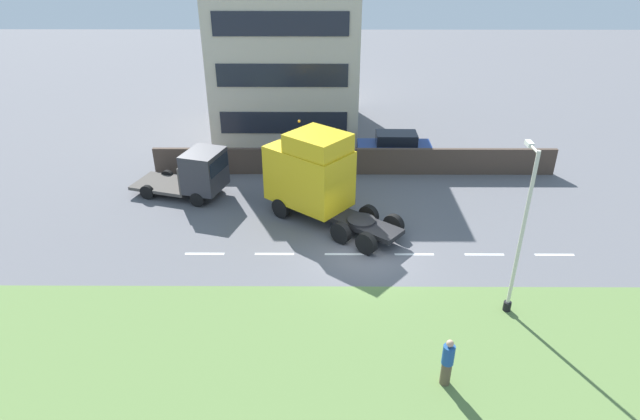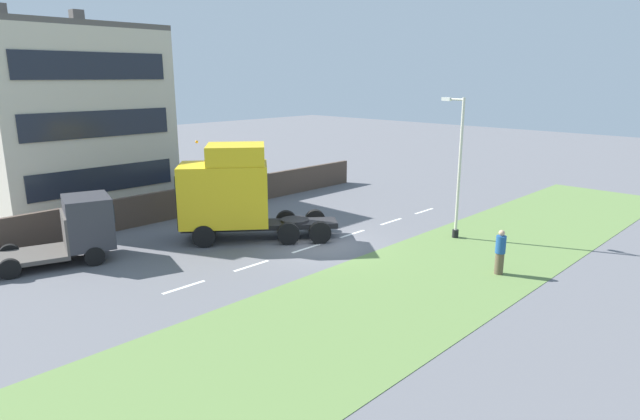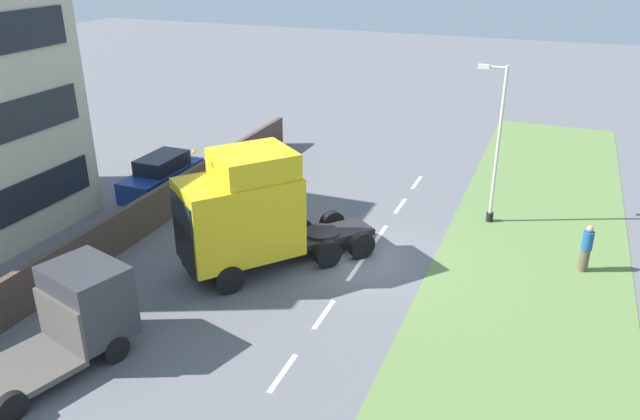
{
  "view_description": "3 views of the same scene",
  "coord_description": "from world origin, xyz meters",
  "px_view_note": "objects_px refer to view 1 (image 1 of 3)",
  "views": [
    {
      "loc": [
        -20.6,
        1.91,
        13.26
      ],
      "look_at": [
        0.37,
        2.01,
        2.09
      ],
      "focal_mm": 30.0,
      "sensor_mm": 36.0,
      "label": 1
    },
    {
      "loc": [
        -16.53,
        17.13,
        7.63
      ],
      "look_at": [
        0.79,
        -0.8,
        1.36
      ],
      "focal_mm": 30.0,
      "sensor_mm": 36.0,
      "label": 2
    },
    {
      "loc": [
        -6.21,
        20.14,
        11.24
      ],
      "look_at": [
        0.94,
        2.07,
        2.73
      ],
      "focal_mm": 35.0,
      "sensor_mm": 36.0,
      "label": 3
    }
  ],
  "objects_px": {
    "parked_car": "(394,148)",
    "pedestrian": "(447,363)",
    "flatbed_truck": "(198,173)",
    "lorry_cab": "(313,176)",
    "lamp_post": "(519,241)"
  },
  "relations": [
    {
      "from": "lorry_cab",
      "to": "pedestrian",
      "type": "xyz_separation_m",
      "value": [
        -11.39,
        -4.46,
        -1.39
      ]
    },
    {
      "from": "lorry_cab",
      "to": "flatbed_truck",
      "type": "height_order",
      "value": "lorry_cab"
    },
    {
      "from": "lorry_cab",
      "to": "lamp_post",
      "type": "xyz_separation_m",
      "value": [
        -7.52,
        -7.64,
        0.82
      ]
    },
    {
      "from": "pedestrian",
      "to": "parked_car",
      "type": "bearing_deg",
      "value": -1.47
    },
    {
      "from": "flatbed_truck",
      "to": "pedestrian",
      "type": "relative_size",
      "value": 3.05
    },
    {
      "from": "parked_car",
      "to": "pedestrian",
      "type": "xyz_separation_m",
      "value": [
        -18.52,
        0.47,
        -0.07
      ]
    },
    {
      "from": "parked_car",
      "to": "pedestrian",
      "type": "bearing_deg",
      "value": 179.36
    },
    {
      "from": "lamp_post",
      "to": "parked_car",
      "type": "bearing_deg",
      "value": 10.45
    },
    {
      "from": "lorry_cab",
      "to": "lamp_post",
      "type": "relative_size",
      "value": 1.05
    },
    {
      "from": "flatbed_truck",
      "to": "parked_car",
      "type": "height_order",
      "value": "flatbed_truck"
    },
    {
      "from": "lorry_cab",
      "to": "lamp_post",
      "type": "distance_m",
      "value": 10.75
    },
    {
      "from": "lorry_cab",
      "to": "lamp_post",
      "type": "height_order",
      "value": "lamp_post"
    },
    {
      "from": "flatbed_truck",
      "to": "lamp_post",
      "type": "relative_size",
      "value": 0.83
    },
    {
      "from": "flatbed_truck",
      "to": "parked_car",
      "type": "bearing_deg",
      "value": 130.25
    },
    {
      "from": "parked_car",
      "to": "flatbed_truck",
      "type": "bearing_deg",
      "value": 114.45
    }
  ]
}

